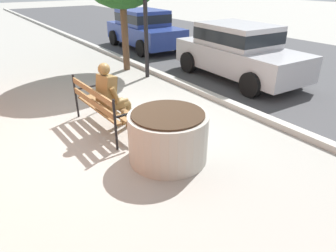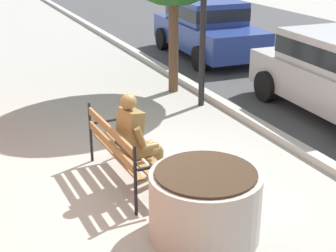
{
  "view_description": "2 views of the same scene",
  "coord_description": "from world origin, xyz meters",
  "px_view_note": "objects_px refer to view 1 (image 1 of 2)",
  "views": [
    {
      "loc": [
        4.95,
        -2.1,
        2.71
      ],
      "look_at": [
        1.45,
        0.37,
        0.6
      ],
      "focal_mm": 32.03,
      "sensor_mm": 36.0,
      "label": 1
    },
    {
      "loc": [
        5.87,
        -2.1,
        3.36
      ],
      "look_at": [
        -0.17,
        0.64,
        0.75
      ],
      "focal_mm": 53.65,
      "sensor_mm": 36.0,
      "label": 2
    }
  ],
  "objects_px": {
    "bronze_statue_seated": "(114,98)",
    "concrete_planter": "(168,137)",
    "park_bench": "(101,104)",
    "parked_car_blue": "(144,28)",
    "parked_car_silver": "(238,50)"
  },
  "relations": [
    {
      "from": "bronze_statue_seated",
      "to": "parked_car_blue",
      "type": "height_order",
      "value": "parked_car_blue"
    },
    {
      "from": "park_bench",
      "to": "bronze_statue_seated",
      "type": "bearing_deg",
      "value": 53.7
    },
    {
      "from": "concrete_planter",
      "to": "parked_car_silver",
      "type": "distance_m",
      "value": 5.01
    },
    {
      "from": "park_bench",
      "to": "parked_car_blue",
      "type": "distance_m",
      "value": 7.86
    },
    {
      "from": "parked_car_silver",
      "to": "park_bench",
      "type": "bearing_deg",
      "value": -79.24
    },
    {
      "from": "bronze_statue_seated",
      "to": "concrete_planter",
      "type": "height_order",
      "value": "bronze_statue_seated"
    },
    {
      "from": "parked_car_blue",
      "to": "bronze_statue_seated",
      "type": "bearing_deg",
      "value": -35.21
    },
    {
      "from": "bronze_statue_seated",
      "to": "park_bench",
      "type": "bearing_deg",
      "value": -126.3
    },
    {
      "from": "bronze_statue_seated",
      "to": "concrete_planter",
      "type": "distance_m",
      "value": 1.51
    },
    {
      "from": "concrete_planter",
      "to": "parked_car_silver",
      "type": "height_order",
      "value": "parked_car_silver"
    },
    {
      "from": "bronze_statue_seated",
      "to": "parked_car_silver",
      "type": "relative_size",
      "value": 0.33
    },
    {
      "from": "bronze_statue_seated",
      "to": "parked_car_blue",
      "type": "relative_size",
      "value": 0.33
    },
    {
      "from": "parked_car_blue",
      "to": "concrete_planter",
      "type": "bearing_deg",
      "value": -28.62
    },
    {
      "from": "park_bench",
      "to": "parked_car_silver",
      "type": "xyz_separation_m",
      "value": [
        -0.9,
        4.74,
        0.3
      ]
    },
    {
      "from": "park_bench",
      "to": "concrete_planter",
      "type": "distance_m",
      "value": 1.69
    }
  ]
}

